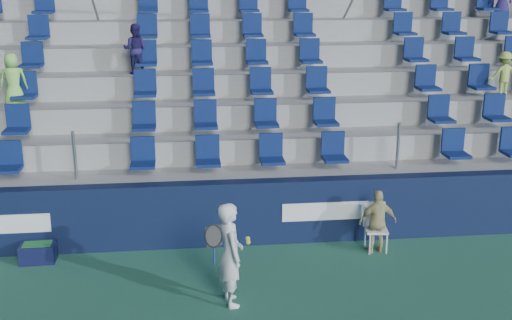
{
  "coord_description": "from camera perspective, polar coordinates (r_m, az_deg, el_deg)",
  "views": [
    {
      "loc": [
        -0.97,
        -7.77,
        4.87
      ],
      "look_at": [
        0.2,
        2.8,
        1.7
      ],
      "focal_mm": 45.0,
      "sensor_mm": 36.0,
      "label": 1
    }
  ],
  "objects": [
    {
      "name": "tennis_player",
      "position": [
        9.63,
        -2.31,
        -8.35
      ],
      "size": [
        0.69,
        0.66,
        1.61
      ],
      "color": "silver",
      "rests_on": "ground"
    },
    {
      "name": "ball_bin",
      "position": [
        11.82,
        -18.81,
        -7.73
      ],
      "size": [
        0.6,
        0.4,
        0.33
      ],
      "color": "#0E1235",
      "rests_on": "ground"
    },
    {
      "name": "sponsor_wall",
      "position": [
        11.76,
        -1.15,
        -4.69
      ],
      "size": [
        24.0,
        0.32,
        1.2
      ],
      "color": "#0E1735",
      "rests_on": "ground"
    },
    {
      "name": "line_judge_chair",
      "position": [
        11.77,
        10.55,
        -5.53
      ],
      "size": [
        0.42,
        0.43,
        0.87
      ],
      "color": "white",
      "rests_on": "ground"
    },
    {
      "name": "grandstand",
      "position": [
        16.27,
        -2.84,
        6.9
      ],
      "size": [
        24.0,
        8.17,
        6.63
      ],
      "color": "#989893",
      "rests_on": "ground"
    },
    {
      "name": "line_judge",
      "position": [
        11.61,
        10.77,
        -5.39
      ],
      "size": [
        0.68,
        0.29,
        1.16
      ],
      "primitive_type": "imported",
      "rotation": [
        0.0,
        0.0,
        3.15
      ],
      "color": "tan",
      "rests_on": "ground"
    }
  ]
}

